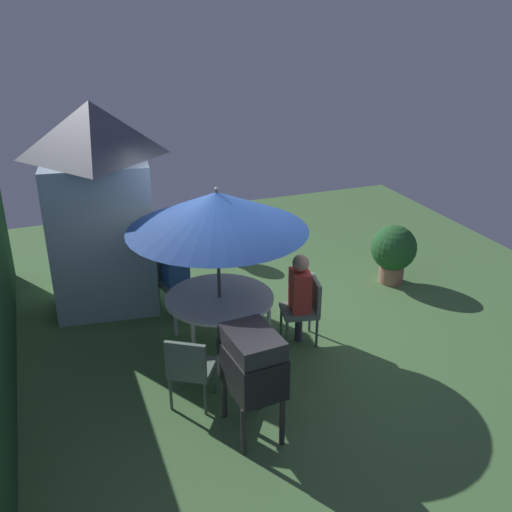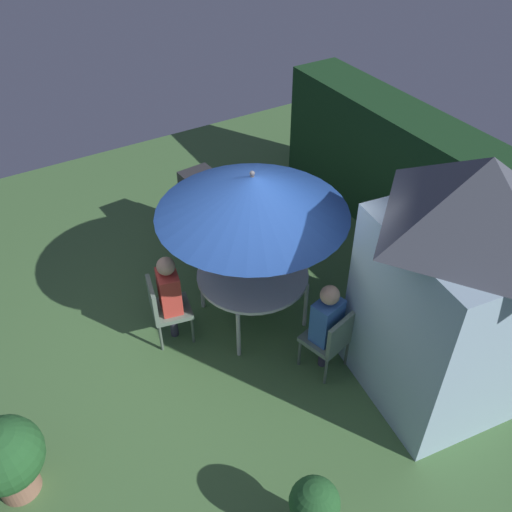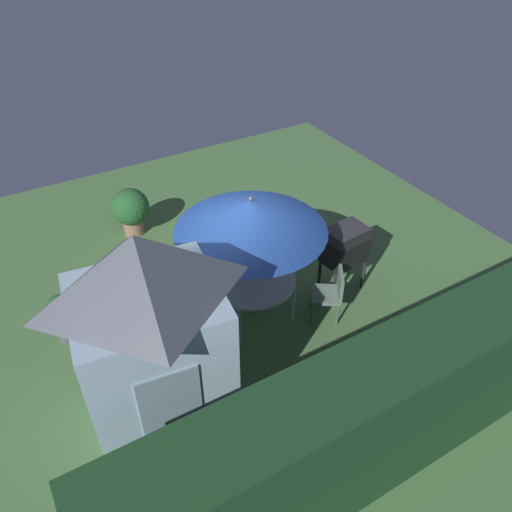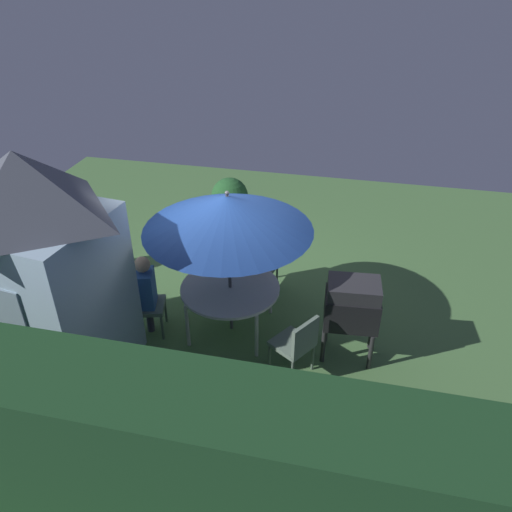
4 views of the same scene
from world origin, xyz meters
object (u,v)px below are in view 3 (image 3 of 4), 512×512
(person_in_red, at_px, (232,239))
(patio_table, at_px, (251,281))
(person_in_blue, at_px, (192,314))
(bbq_grill, at_px, (345,246))
(potted_plant_by_grill, at_px, (131,209))
(chair_near_shed, at_px, (231,248))
(patio_umbrella, at_px, (251,216))
(potted_plant_by_shed, at_px, (63,315))
(chair_far_side, at_px, (189,330))
(chair_toward_hedge, at_px, (331,291))
(garden_shed, at_px, (152,340))

(person_in_red, bearing_deg, patio_table, 77.87)
(person_in_blue, bearing_deg, person_in_red, -135.52)
(bbq_grill, bearing_deg, potted_plant_by_grill, -52.74)
(chair_near_shed, bearing_deg, patio_umbrella, 77.87)
(chair_near_shed, distance_m, person_in_red, 0.28)
(potted_plant_by_shed, distance_m, person_in_blue, 2.06)
(patio_table, relative_size, chair_far_side, 1.55)
(person_in_blue, bearing_deg, chair_toward_hedge, 170.13)
(patio_table, xyz_separation_m, potted_plant_by_shed, (2.71, -0.98, -0.23))
(bbq_grill, height_order, person_in_red, person_in_red)
(patio_umbrella, relative_size, person_in_blue, 1.78)
(chair_far_side, height_order, chair_toward_hedge, same)
(chair_toward_hedge, bearing_deg, potted_plant_by_shed, -23.81)
(garden_shed, relative_size, potted_plant_by_grill, 3.09)
(chair_far_side, xyz_separation_m, potted_plant_by_shed, (1.49, -1.31, -0.06))
(patio_table, xyz_separation_m, chair_toward_hedge, (-1.06, 0.69, -0.17))
(patio_table, relative_size, person_in_blue, 1.11)
(patio_table, height_order, person_in_blue, person_in_blue)
(chair_near_shed, xyz_separation_m, chair_toward_hedge, (-0.82, 1.80, 0.00))
(patio_umbrella, distance_m, bbq_grill, 2.00)
(patio_umbrella, xyz_separation_m, potted_plant_by_shed, (2.71, -0.98, -1.44))
(patio_umbrella, distance_m, chair_toward_hedge, 1.87)
(chair_toward_hedge, bearing_deg, chair_near_shed, -65.47)
(chair_near_shed, relative_size, person_in_red, 0.71)
(garden_shed, height_order, person_in_red, garden_shed)
(potted_plant_by_shed, xyz_separation_m, person_in_blue, (-1.58, 1.28, 0.32))
(chair_toward_hedge, height_order, person_in_blue, person_in_blue)
(chair_toward_hedge, bearing_deg, person_in_blue, -9.87)
(bbq_grill, distance_m, person_in_red, 1.91)
(garden_shed, xyz_separation_m, potted_plant_by_shed, (0.73, -2.16, -1.06))
(potted_plant_by_shed, bearing_deg, potted_plant_by_grill, -129.65)
(bbq_grill, xyz_separation_m, potted_plant_by_grill, (2.57, -3.38, -0.29))
(person_in_blue, bearing_deg, patio_umbrella, -165.09)
(potted_plant_by_shed, relative_size, person_in_blue, 0.65)
(garden_shed, height_order, chair_far_side, garden_shed)
(bbq_grill, relative_size, chair_near_shed, 1.33)
(potted_plant_by_grill, relative_size, person_in_red, 0.77)
(patio_table, height_order, chair_toward_hedge, chair_toward_hedge)
(chair_far_side, distance_m, potted_plant_by_shed, 1.98)
(patio_table, xyz_separation_m, person_in_blue, (1.14, 0.30, 0.09))
(patio_table, height_order, person_in_red, person_in_red)
(chair_near_shed, bearing_deg, chair_far_side, 44.62)
(chair_far_side, distance_m, person_in_red, 2.00)
(garden_shed, height_order, patio_umbrella, garden_shed)
(garden_shed, bearing_deg, bbq_grill, -164.74)
(patio_umbrella, relative_size, chair_near_shed, 2.49)
(potted_plant_by_shed, bearing_deg, garden_shed, 108.73)
(patio_umbrella, height_order, potted_plant_by_shed, patio_umbrella)
(person_in_blue, bearing_deg, patio_table, -165.09)
(garden_shed, height_order, chair_near_shed, garden_shed)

